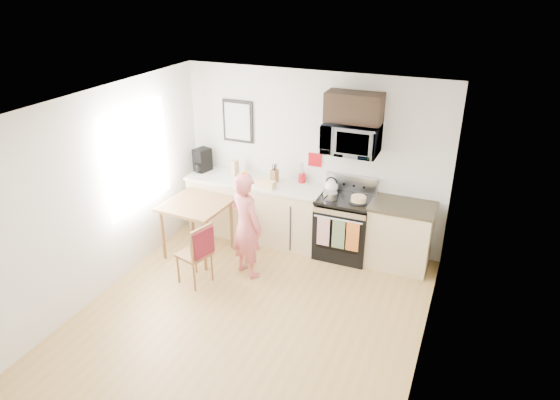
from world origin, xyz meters
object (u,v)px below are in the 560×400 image
at_px(range, 344,228).
at_px(chair, 200,248).
at_px(dining_table, 196,209).
at_px(cake, 359,199).
at_px(person, 246,226).
at_px(microwave, 351,139).

xyz_separation_m(range, chair, (-1.51, -1.50, 0.13)).
distance_m(dining_table, cake, 2.31).
relative_size(person, chair, 1.68).
bearing_deg(person, range, -112.23).
distance_m(range, person, 1.51).
bearing_deg(chair, dining_table, 139.40).
distance_m(microwave, chair, 2.51).
height_order(microwave, cake, microwave).
bearing_deg(person, microwave, -109.39).
distance_m(person, cake, 1.60).
relative_size(range, chair, 1.31).
relative_size(person, cake, 5.85).
relative_size(person, dining_table, 1.72).
height_order(range, cake, range).
bearing_deg(dining_table, person, -13.97).
height_order(chair, cake, cake).
distance_m(microwave, cake, 0.84).
bearing_deg(range, person, -137.00).
distance_m(microwave, dining_table, 2.42).
bearing_deg(cake, dining_table, -162.35).
height_order(microwave, dining_table, microwave).
distance_m(range, chair, 2.14).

